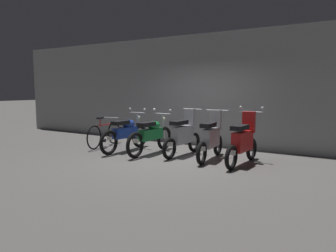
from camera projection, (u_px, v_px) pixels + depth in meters
ground_plane at (171, 160)px, 7.56m from camera, size 80.00×80.00×0.00m
back_wall at (211, 90)px, 9.37m from camera, size 16.00×0.30×3.30m
motorbike_slot_0 at (126, 133)px, 8.60m from camera, size 0.59×1.95×1.15m
motorbike_slot_1 at (151, 135)px, 8.22m from camera, size 0.59×1.95×1.15m
motorbike_slot_2 at (183, 135)px, 8.02m from camera, size 0.56×1.68×1.18m
motorbike_slot_3 at (211, 138)px, 7.53m from camera, size 0.56×1.68×1.18m
motorbike_slot_4 at (243, 141)px, 7.03m from camera, size 0.59×1.68×1.29m
bicycle at (104, 134)px, 9.27m from camera, size 0.50×1.71×0.89m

